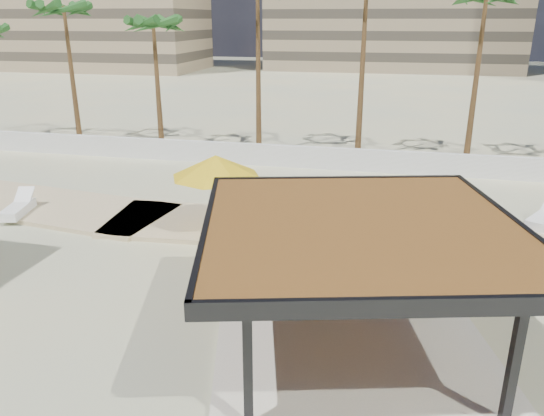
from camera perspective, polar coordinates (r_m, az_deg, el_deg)
The scene contains 12 objects.
ground at distance 14.89m, azimuth -7.75°, elevation -11.78°, with size 200.00×200.00×0.00m, color #CDBE88.
promenade at distance 21.14m, azimuth 4.47°, elevation -1.63°, with size 44.45×7.97×0.24m.
boundary_wall at distance 29.12m, azimuth 2.97°, elevation 5.52°, with size 56.00×0.30×1.20m, color silver.
pavilion_central at distance 12.42m, azimuth 9.29°, elevation -7.49°, with size 8.49×8.49×3.54m.
umbrella_b at distance 19.31m, azimuth -6.06°, elevation 4.48°, with size 3.42×3.42×2.93m.
umbrella_c at distance 18.87m, azimuth 12.91°, elevation 2.25°, with size 2.96×2.96×2.39m.
lounger_a at distance 24.10m, azimuth -25.65°, elevation -0.06°, with size 1.19×2.28×0.82m.
lounger_c at distance 20.56m, azimuth 16.78°, elevation -2.11°, with size 1.17×2.33×0.84m.
lounger_d at distance 23.18m, azimuth 27.26°, elevation -1.04°, with size 1.81×2.30×0.86m.
palm_b at distance 36.32m, azimuth -21.43°, elevation 18.79°, with size 3.00×3.00×9.09m.
palm_c at distance 32.91m, azimuth -12.63°, elevation 18.31°, with size 3.00×3.00×8.27m.
palm_f at distance 30.76m, azimuth 22.01°, elevation 19.73°, with size 3.00×3.00×9.63m.
Camera 1 is at (4.64, -11.84, 7.74)m, focal length 35.00 mm.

